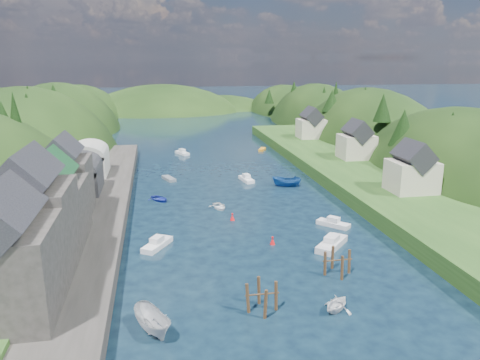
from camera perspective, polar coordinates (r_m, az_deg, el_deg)
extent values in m
plane|color=black|center=(98.44, -2.29, 0.94)|extent=(600.00, 600.00, 0.00)
ellipsoid|color=black|center=(128.05, -24.30, -1.34)|extent=(44.00, 75.56, 52.00)
ellipsoid|color=black|center=(168.81, -20.97, 2.85)|extent=(44.00, 75.56, 48.19)
ellipsoid|color=black|center=(209.35, -19.00, 5.60)|extent=(44.00, 75.56, 39.00)
ellipsoid|color=black|center=(101.20, 25.59, -4.74)|extent=(36.00, 75.56, 44.49)
ellipsoid|color=black|center=(136.84, 15.20, 0.74)|extent=(36.00, 75.56, 48.00)
ellipsoid|color=black|center=(175.59, 9.27, 4.28)|extent=(36.00, 75.56, 44.49)
ellipsoid|color=black|center=(214.88, 5.57, 6.68)|extent=(36.00, 75.56, 36.00)
ellipsoid|color=black|center=(217.31, -9.37, 5.66)|extent=(80.00, 60.00, 44.00)
ellipsoid|color=black|center=(229.60, -2.37, 5.81)|extent=(70.00, 56.00, 36.00)
cone|color=black|center=(89.43, -25.70, 6.72)|extent=(3.35, 3.35, 9.38)
cone|color=black|center=(96.50, -26.92, 6.66)|extent=(4.18, 4.18, 6.57)
cone|color=black|center=(112.29, -24.49, 8.03)|extent=(4.73, 4.73, 6.24)
cone|color=black|center=(120.36, -24.34, 8.68)|extent=(4.34, 4.34, 7.72)
cone|color=black|center=(129.84, -22.57, 7.04)|extent=(5.28, 5.28, 5.50)
cone|color=black|center=(145.01, -21.73, 9.39)|extent=(4.77, 4.77, 7.06)
cone|color=black|center=(147.47, -19.75, 8.21)|extent=(4.07, 4.07, 5.82)
cone|color=black|center=(167.02, -20.17, 9.09)|extent=(4.56, 4.56, 7.85)
cone|color=black|center=(173.13, -19.68, 8.76)|extent=(4.75, 4.75, 5.36)
cone|color=black|center=(183.57, -18.98, 9.30)|extent=(4.27, 4.27, 6.53)
cone|color=black|center=(93.76, 24.37, 5.73)|extent=(5.03, 5.03, 6.13)
cone|color=black|center=(97.22, 19.28, 6.07)|extent=(5.29, 5.29, 7.11)
cone|color=black|center=(110.10, 17.02, 8.45)|extent=(4.07, 4.07, 6.27)
cone|color=black|center=(118.12, 17.66, 6.68)|extent=(3.40, 3.40, 6.08)
cone|color=black|center=(130.48, 14.95, 9.02)|extent=(4.94, 4.94, 9.13)
cone|color=black|center=(132.21, 11.12, 9.48)|extent=(5.25, 5.25, 5.87)
cone|color=black|center=(148.10, 11.59, 10.17)|extent=(3.36, 3.36, 7.96)
cone|color=black|center=(159.24, 10.20, 9.87)|extent=(4.57, 4.57, 6.93)
cone|color=black|center=(172.43, 7.90, 9.76)|extent=(3.59, 3.59, 6.03)
cone|color=black|center=(178.32, 6.60, 10.87)|extent=(4.14, 4.14, 6.42)
cone|color=black|center=(189.74, 3.58, 10.16)|extent=(3.83, 3.83, 5.67)
cube|color=#2D2B28|center=(69.31, -18.74, -4.95)|extent=(12.00, 110.00, 2.00)
cube|color=#234719|center=(70.66, -24.39, -4.92)|extent=(12.00, 110.00, 2.50)
cube|color=#2D2B28|center=(44.32, -26.56, -10.04)|extent=(8.00, 9.00, 8.00)
cube|color=#2D2B28|center=(52.20, -23.98, -5.49)|extent=(8.00, 9.00, 9.00)
cube|color=black|center=(50.70, -24.62, 0.32)|extent=(5.88, 9.36, 5.88)
cube|color=#2D2B28|center=(60.82, -21.98, -3.51)|extent=(8.00, 9.00, 7.00)
cube|color=#1E592D|center=(59.66, -22.39, 0.57)|extent=(5.88, 9.36, 5.88)
cube|color=#2D2B28|center=(69.16, -20.60, -0.82)|extent=(7.00, 8.00, 8.00)
cube|color=black|center=(68.11, -20.96, 3.11)|extent=(5.15, 8.32, 5.15)
cube|color=#2D2D30|center=(81.10, -19.05, 0.05)|extent=(7.00, 9.00, 4.00)
cylinder|color=#2D2D30|center=(80.65, -19.17, 1.42)|extent=(7.00, 9.00, 7.00)
cube|color=#B2B2A8|center=(92.67, -18.00, 1.89)|extent=(7.00, 9.00, 4.00)
cylinder|color=#B2B2A8|center=(92.27, -18.10, 3.11)|extent=(7.00, 9.00, 7.00)
cube|color=#234719|center=(95.53, 13.60, 0.85)|extent=(16.00, 120.00, 2.40)
cube|color=beige|center=(80.04, 20.20, 0.43)|extent=(7.00, 6.00, 5.00)
cube|color=black|center=(79.34, 20.41, 2.76)|extent=(5.15, 6.24, 5.15)
cube|color=beige|center=(103.52, 13.99, 3.97)|extent=(7.00, 6.00, 5.00)
cube|color=black|center=(102.98, 14.10, 5.80)|extent=(5.15, 6.24, 5.15)
cube|color=beige|center=(127.94, 8.66, 6.22)|extent=(7.00, 6.00, 5.00)
cube|color=black|center=(127.50, 8.72, 7.71)|extent=(5.15, 6.24, 5.15)
cylinder|color=#382314|center=(46.00, 4.41, -14.21)|extent=(0.32, 0.32, 3.55)
cylinder|color=#382314|center=(46.87, 2.32, -13.59)|extent=(0.32, 0.32, 3.55)
cylinder|color=#382314|center=(45.45, 0.97, -14.55)|extent=(0.32, 0.32, 3.55)
cylinder|color=#382314|center=(44.55, 3.11, -15.22)|extent=(0.32, 0.32, 3.55)
cylinder|color=#382314|center=(45.42, 2.71, -13.73)|extent=(3.28, 0.16, 0.16)
cylinder|color=#382314|center=(54.33, 13.16, -9.94)|extent=(0.32, 0.32, 3.37)
cylinder|color=#382314|center=(55.01, 11.20, -9.51)|extent=(0.32, 0.32, 3.37)
cylinder|color=#382314|center=(53.32, 10.32, -10.27)|extent=(0.32, 0.32, 3.37)
cylinder|color=#382314|center=(52.63, 12.34, -10.73)|extent=(0.32, 0.32, 3.37)
cylinder|color=#382314|center=(53.58, 11.79, -9.54)|extent=(3.40, 0.16, 0.16)
cone|color=red|center=(60.96, 3.98, -7.43)|extent=(0.70, 0.70, 0.90)
sphere|color=red|center=(60.78, 3.99, -7.00)|extent=(0.30, 0.30, 0.30)
cone|color=red|center=(69.52, -0.94, -4.57)|extent=(0.70, 0.70, 0.90)
sphere|color=red|center=(69.35, -0.94, -4.18)|extent=(0.30, 0.30, 0.30)
cube|color=white|center=(91.36, 0.79, 0.07)|extent=(2.44, 5.09, 0.68)
cube|color=silver|center=(91.18, 0.79, 0.51)|extent=(1.41, 1.88, 0.70)
cube|color=white|center=(117.71, -7.06, 3.27)|extent=(3.47, 4.95, 0.66)
cube|color=silver|center=(117.58, -7.07, 3.61)|extent=(1.71, 1.97, 0.70)
cube|color=orange|center=(122.10, 2.71, 3.75)|extent=(2.71, 3.98, 0.53)
imported|color=white|center=(75.11, -2.55, -3.26)|extent=(3.37, 4.26, 0.79)
imported|color=silver|center=(43.38, -10.57, -16.71)|extent=(4.24, 6.09, 2.20)
cube|color=silver|center=(68.52, 11.29, -5.29)|extent=(4.36, 4.53, 0.66)
cube|color=silver|center=(68.29, 11.32, -4.72)|extent=(1.93, 1.96, 0.70)
cube|color=silver|center=(60.89, -10.06, -7.79)|extent=(4.15, 5.31, 0.72)
cube|color=silver|center=(60.61, -10.09, -7.13)|extent=(1.96, 2.17, 0.70)
cube|color=silver|center=(61.10, 11.11, -7.70)|extent=(5.63, 5.88, 0.86)
cube|color=silver|center=(60.80, 11.15, -6.98)|extent=(2.49, 2.54, 0.70)
imported|color=navy|center=(80.15, -9.78, -2.28)|extent=(4.70, 5.05, 0.85)
cube|color=slate|center=(93.21, -8.67, 0.17)|extent=(2.79, 4.46, 0.59)
imported|color=#1B5099|center=(87.61, 5.69, -0.25)|extent=(5.73, 3.27, 2.08)
imported|color=silver|center=(46.82, 11.71, -14.51)|extent=(4.59, 4.53, 1.83)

